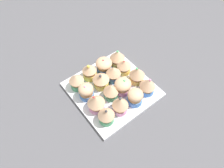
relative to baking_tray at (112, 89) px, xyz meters
The scene contains 18 objects.
ground_plane 2.10cm from the baking_tray, ahead, with size 180.00×180.00×3.00cm, color #4C4C51.
baking_tray is the anchor object (origin of this frame).
cupcake_0 14.45cm from the baking_tray, 131.26° to the right, with size 5.80×5.80×7.11cm.
cupcake_1 11.19cm from the baking_tray, 107.04° to the right, with size 5.80×5.80×6.99cm.
cupcake_2 11.57cm from the baking_tray, 70.42° to the right, with size 6.50×6.50×7.88cm.
cupcake_3 14.75cm from the baking_tray, 46.07° to the right, with size 5.91×5.91×7.64cm.
cupcake_4 11.68cm from the baking_tray, 160.73° to the right, with size 5.77×5.77×7.83cm.
cupcake_5 6.40cm from the baking_tray, 145.14° to the right, with size 6.56×6.56×7.79cm.
cupcake_6 5.81cm from the baking_tray, 44.25° to the right, with size 5.87×5.87×6.95cm.
cupcake_7 11.48cm from the baking_tray, 21.51° to the right, with size 5.94×5.94×8.24cm.
cupcake_8 10.55cm from the baking_tray, 161.99° to the left, with size 6.79×6.79×6.90cm.
cupcake_9 6.43cm from the baking_tray, 135.20° to the left, with size 6.00×6.00×7.33cm.
cupcake_10 5.94cm from the baking_tray, 34.79° to the left, with size 6.51×6.51×6.97cm.
cupcake_11 11.29cm from the baking_tray, 16.09° to the left, with size 5.91×5.91×6.72cm.
cupcake_12 14.02cm from the baking_tray, 132.17° to the left, with size 6.40×6.40×8.05cm.
cupcake_13 10.90cm from the baking_tray, 112.60° to the left, with size 5.94×5.94×7.04cm.
cupcake_14 11.67cm from the baking_tray, 72.99° to the left, with size 6.25×6.25×8.03cm.
cupcake_15 14.32cm from the baking_tray, 46.09° to the left, with size 6.22×6.22×7.79cm.
Camera 1 is at (36.59, -28.55, 68.69)cm, focal length 32.72 mm.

